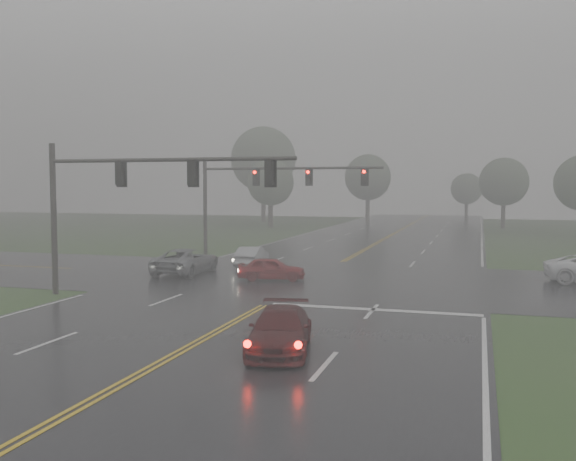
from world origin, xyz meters
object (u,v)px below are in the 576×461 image
(sedan_maroon, at_px, (280,352))
(signal_gantry_far, at_px, (258,187))
(car_grey, at_px, (186,274))
(signal_gantry_near, at_px, (122,189))
(sedan_silver, at_px, (252,267))
(sedan_red, at_px, (272,280))

(sedan_maroon, relative_size, signal_gantry_far, 0.34)
(car_grey, bearing_deg, signal_gantry_near, 94.13)
(sedan_silver, bearing_deg, signal_gantry_far, -80.55)
(sedan_maroon, xyz_separation_m, sedan_silver, (-7.65, 18.65, 0.00))
(sedan_maroon, height_order, sedan_red, sedan_maroon)
(car_grey, distance_m, signal_gantry_near, 9.26)
(sedan_red, relative_size, signal_gantry_far, 0.28)
(sedan_maroon, relative_size, car_grey, 0.85)
(sedan_maroon, height_order, signal_gantry_far, signal_gantry_far)
(sedan_maroon, xyz_separation_m, signal_gantry_near, (-9.49, 6.90, 4.84))
(sedan_red, distance_m, signal_gantry_near, 9.63)
(car_grey, bearing_deg, sedan_silver, -124.48)
(sedan_silver, relative_size, car_grey, 0.74)
(signal_gantry_far, bearing_deg, signal_gantry_near, -91.39)
(signal_gantry_near, height_order, signal_gantry_far, signal_gantry_far)
(sedan_silver, xyz_separation_m, signal_gantry_far, (-1.42, 5.17, 4.93))
(sedan_maroon, distance_m, signal_gantry_near, 12.69)
(car_grey, relative_size, signal_gantry_near, 0.44)
(sedan_red, xyz_separation_m, car_grey, (-5.43, 0.99, 0.00))
(sedan_red, distance_m, car_grey, 5.52)
(sedan_maroon, distance_m, car_grey, 17.95)
(sedan_silver, height_order, signal_gantry_far, signal_gantry_far)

